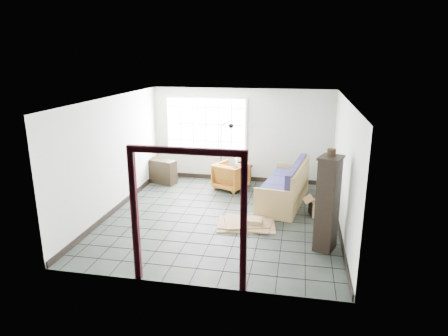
% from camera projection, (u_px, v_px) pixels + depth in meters
% --- Properties ---
extents(ground, '(5.50, 5.50, 0.00)m').
position_uv_depth(ground, '(222.00, 217.00, 8.86)').
color(ground, black).
rests_on(ground, ground).
extents(room_shell, '(5.02, 5.52, 2.61)m').
position_uv_depth(room_shell, '(223.00, 143.00, 8.42)').
color(room_shell, '#B9BCB5').
rests_on(room_shell, ground).
extents(window_panel, '(2.32, 0.08, 1.52)m').
position_uv_depth(window_panel, '(206.00, 124.00, 11.15)').
color(window_panel, silver).
rests_on(window_panel, ground).
extents(doorway_trim, '(1.80, 0.08, 2.20)m').
position_uv_depth(doorway_trim, '(187.00, 201.00, 5.93)').
color(doorway_trim, '#330B13').
rests_on(doorway_trim, ground).
extents(futon_sofa, '(1.21, 2.40, 1.02)m').
position_uv_depth(futon_sofa, '(287.00, 189.00, 9.60)').
color(futon_sofa, olive).
rests_on(futon_sofa, ground).
extents(armchair, '(0.99, 0.96, 0.78)m').
position_uv_depth(armchair, '(231.00, 175.00, 10.61)').
color(armchair, '#9A5016').
rests_on(armchair, ground).
extents(side_table, '(0.59, 0.59, 0.52)m').
position_uv_depth(side_table, '(241.00, 169.00, 10.99)').
color(side_table, black).
rests_on(side_table, ground).
extents(table_lamp, '(0.28, 0.28, 0.36)m').
position_uv_depth(table_lamp, '(239.00, 157.00, 10.86)').
color(table_lamp, black).
rests_on(table_lamp, side_table).
extents(projector, '(0.28, 0.22, 0.10)m').
position_uv_depth(projector, '(240.00, 164.00, 10.95)').
color(projector, silver).
rests_on(projector, side_table).
extents(floor_lamp, '(0.55, 0.36, 1.78)m').
position_uv_depth(floor_lamp, '(226.00, 150.00, 10.90)').
color(floor_lamp, black).
rests_on(floor_lamp, ground).
extents(console_shelf, '(0.91, 0.59, 0.66)m').
position_uv_depth(console_shelf, '(161.00, 171.00, 11.13)').
color(console_shelf, black).
rests_on(console_shelf, ground).
extents(tall_shelf, '(0.52, 0.58, 1.77)m').
position_uv_depth(tall_shelf, '(328.00, 203.00, 7.18)').
color(tall_shelf, black).
rests_on(tall_shelf, ground).
extents(pot, '(0.16, 0.16, 0.12)m').
position_uv_depth(pot, '(332.00, 152.00, 6.99)').
color(pot, black).
rests_on(pot, tall_shelf).
extents(open_box, '(0.85, 0.53, 0.45)m').
position_uv_depth(open_box, '(321.00, 208.00, 8.93)').
color(open_box, '#986749').
rests_on(open_box, ground).
extents(cardboard_pile, '(1.29, 0.99, 0.17)m').
position_uv_depth(cardboard_pile, '(247.00, 223.00, 8.42)').
color(cardboard_pile, '#986749').
rests_on(cardboard_pile, ground).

